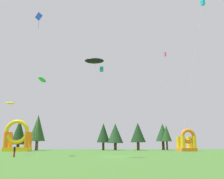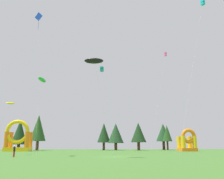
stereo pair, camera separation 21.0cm
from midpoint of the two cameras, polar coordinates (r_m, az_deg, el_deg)
The scene contains 18 objects.
ground_plane at distance 36.09m, azimuth 0.57°, elevation -15.29°, with size 120.00×120.00×0.00m, color #3D6B28.
kite_teal_box at distance 61.27m, azimuth -2.51°, elevation 4.69°, with size 3.67×1.68×20.55m.
kite_blue_diamond at distance 46.00m, azimuth -16.59°, elevation 15.54°, with size 3.25×6.64×23.76m.
kite_black_parafoil at distance 35.91m, azimuth -4.31°, elevation 6.62°, with size 4.44×1.80×14.06m.
kite_yellow_parafoil at distance 48.61m, azimuth -22.55°, elevation -2.93°, with size 2.50×3.91×9.43m.
kite_pink_box at distance 71.10m, azimuth 12.04°, elevation 7.84°, with size 6.23×4.73×26.95m.
kite_cyan_box at distance 48.48m, azimuth 20.09°, elevation 18.16°, with size 7.26×3.90×26.53m.
kite_green_parafoil at distance 40.83m, azimuth -15.98°, elevation 2.20°, with size 1.26×3.45×12.20m.
person_near_camera at distance 37.49m, azimuth -21.77°, elevation -12.88°, with size 0.36×0.36×1.59m.
inflatable_red_slide at distance 68.58m, azimuth 16.84°, elevation -11.75°, with size 4.03×4.67×5.73m.
inflatable_blue_arch at distance 69.20m, azimuth -21.12°, elevation -10.70°, with size 6.34×4.16×7.98m.
tree_row_0 at distance 84.82m, azimuth -20.76°, elevation -9.16°, with size 4.88×4.88×9.55m.
tree_row_1 at distance 79.62m, azimuth -16.86°, elevation -8.51°, with size 4.75×4.75×10.66m.
tree_row_2 at distance 80.74m, azimuth -2.08°, elevation -9.99°, with size 4.19×4.19×8.50m.
tree_row_3 at distance 79.41m, azimuth 0.68°, elevation -10.08°, with size 5.04×5.04×8.33m.
tree_row_4 at distance 77.57m, azimuth 5.93°, elevation -9.85°, with size 4.69×4.69×8.39m.
tree_row_5 at distance 84.50m, azimuth 11.56°, elevation -9.73°, with size 4.73×4.73×8.52m.
tree_row_6 at distance 82.00m, azimuth 12.41°, elevation -9.88°, with size 3.13×3.13×7.81m.
Camera 1 is at (-2.09, -35.99, 1.67)m, focal length 39.55 mm.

